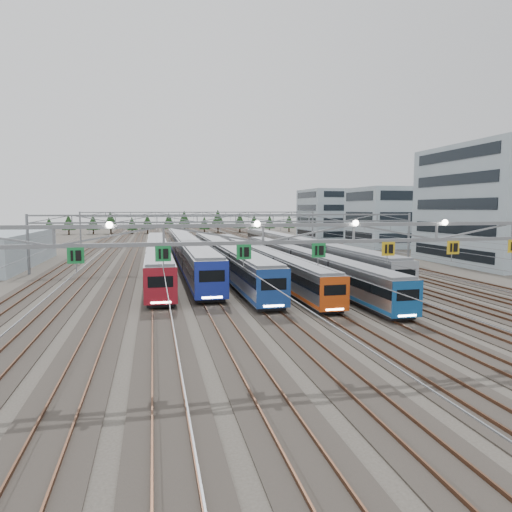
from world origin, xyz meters
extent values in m
plane|color=#47423A|center=(0.00, 0.00, 0.00)|extent=(400.00, 400.00, 0.00)
cube|color=#2D2823|center=(0.00, 100.00, 0.04)|extent=(54.00, 260.00, 0.08)
cube|color=brown|center=(-25.47, 100.00, 0.16)|extent=(0.08, 260.00, 0.16)
cube|color=brown|center=(25.47, 100.00, 0.16)|extent=(0.08, 260.00, 0.16)
cube|color=brown|center=(-0.72, 100.00, 0.16)|extent=(0.08, 260.00, 0.16)
cube|color=brown|center=(0.72, 100.00, 0.16)|extent=(0.08, 260.00, 0.16)
cube|color=black|center=(-11.25, 40.12, 0.42)|extent=(2.40, 52.05, 0.36)
cube|color=#919599|center=(-11.25, 40.12, 2.18)|extent=(2.83, 53.11, 3.18)
cube|color=black|center=(-11.25, 40.12, 2.57)|extent=(2.89, 52.85, 0.96)
cube|color=maroon|center=(-11.25, 40.12, 0.85)|extent=(2.88, 52.85, 0.35)
cube|color=slate|center=(-11.25, 40.12, 3.88)|extent=(2.55, 52.05, 0.25)
cube|color=maroon|center=(-11.25, 13.62, 2.18)|extent=(2.85, 0.12, 3.18)
cube|color=black|center=(-11.25, 13.59, 2.57)|extent=(2.12, 0.10, 0.96)
cube|color=white|center=(-11.25, 13.56, 0.80)|extent=(1.70, 0.06, 0.15)
cube|color=black|center=(-6.75, 48.78, 0.44)|extent=(2.61, 67.09, 0.40)
cube|color=#919599|center=(-6.75, 48.78, 2.35)|extent=(3.08, 68.46, 3.46)
cube|color=black|center=(-6.75, 48.78, 2.77)|extent=(3.14, 68.12, 1.04)
cube|color=#1B2BA3|center=(-6.75, 48.78, 0.90)|extent=(3.13, 68.12, 0.38)
cube|color=slate|center=(-6.75, 48.78, 4.19)|extent=(2.77, 67.09, 0.27)
cube|color=#1B2BA3|center=(-6.75, 14.60, 2.35)|extent=(3.10, 0.12, 3.46)
cube|color=black|center=(-6.75, 14.57, 2.77)|extent=(2.31, 0.10, 1.04)
cube|color=white|center=(-6.75, 14.54, 0.84)|extent=(1.85, 0.06, 0.16)
cube|color=black|center=(-2.25, 37.11, 0.42)|extent=(2.44, 52.94, 0.37)
cube|color=#919599|center=(-2.25, 37.11, 2.21)|extent=(2.87, 54.02, 3.23)
cube|color=black|center=(-2.25, 37.11, 2.60)|extent=(2.93, 53.75, 0.97)
cube|color=navy|center=(-2.25, 37.11, 0.85)|extent=(2.92, 53.75, 0.36)
cube|color=slate|center=(-2.25, 37.11, 3.93)|extent=(2.58, 52.94, 0.26)
cube|color=navy|center=(-2.25, 10.15, 2.21)|extent=(2.89, 0.12, 3.23)
cube|color=black|center=(-2.25, 10.12, 2.60)|extent=(2.15, 0.10, 0.97)
cube|color=white|center=(-2.25, 10.09, 0.80)|extent=(1.72, 0.06, 0.15)
cube|color=black|center=(2.25, 36.85, 0.40)|extent=(2.12, 56.40, 0.32)
cube|color=#919599|center=(2.25, 36.85, 1.96)|extent=(2.50, 57.55, 2.81)
cube|color=black|center=(2.25, 36.85, 2.29)|extent=(2.56, 57.26, 0.85)
cube|color=#DF4C13|center=(2.25, 36.85, 0.78)|extent=(2.55, 57.26, 0.31)
cube|color=slate|center=(2.25, 36.85, 3.45)|extent=(2.25, 56.40, 0.22)
cube|color=#DF4C13|center=(2.25, 8.13, 1.96)|extent=(2.52, 0.12, 2.81)
cube|color=black|center=(2.25, 8.10, 2.29)|extent=(1.87, 0.10, 0.85)
cube|color=white|center=(2.25, 8.07, 0.73)|extent=(1.50, 0.06, 0.13)
cube|color=black|center=(6.75, 30.59, 0.40)|extent=(2.13, 50.38, 0.32)
cube|color=#919599|center=(6.75, 30.59, 1.96)|extent=(2.50, 51.41, 2.81)
cube|color=black|center=(6.75, 30.59, 2.30)|extent=(2.56, 51.15, 0.85)
cube|color=#16539B|center=(6.75, 30.59, 0.78)|extent=(2.55, 51.15, 0.31)
cube|color=slate|center=(6.75, 30.59, 3.46)|extent=(2.25, 50.38, 0.22)
cube|color=#16539B|center=(6.75, 4.94, 1.96)|extent=(2.52, 0.12, 2.81)
cube|color=black|center=(6.75, 4.91, 2.30)|extent=(1.88, 0.10, 0.85)
cube|color=white|center=(6.75, 4.88, 0.73)|extent=(1.50, 0.06, 0.13)
cube|color=black|center=(11.25, 45.97, 0.42)|extent=(2.42, 64.91, 0.37)
cube|color=#919599|center=(11.25, 45.97, 2.20)|extent=(2.85, 66.23, 3.21)
cube|color=black|center=(11.25, 45.97, 2.59)|extent=(2.91, 65.90, 0.97)
cube|color=#9499A1|center=(11.25, 45.97, 0.85)|extent=(2.90, 65.90, 0.36)
cube|color=slate|center=(11.25, 45.97, 3.91)|extent=(2.57, 64.91, 0.25)
cube|color=#9499A1|center=(11.25, 12.91, 2.20)|extent=(2.87, 0.12, 3.21)
cube|color=black|center=(11.25, 12.88, 2.59)|extent=(2.14, 0.10, 0.97)
cube|color=white|center=(11.25, 12.85, 0.80)|extent=(1.71, 0.06, 0.15)
cube|color=gray|center=(0.00, 0.00, 7.80)|extent=(56.00, 0.22, 0.22)
cube|color=gray|center=(0.00, 0.00, 6.80)|extent=(56.00, 0.22, 0.22)
cube|color=#1B883F|center=(-15.75, -0.12, 6.30)|extent=(0.85, 0.06, 0.85)
cube|color=#1B883F|center=(-11.25, -0.12, 6.30)|extent=(0.85, 0.06, 0.85)
cube|color=#1B883F|center=(-6.75, -0.12, 6.30)|extent=(0.85, 0.06, 0.85)
cube|color=#1B883F|center=(-2.25, -0.12, 6.30)|extent=(0.85, 0.06, 0.85)
cube|color=gold|center=(2.25, -0.12, 6.30)|extent=(0.85, 0.06, 0.85)
cube|color=gold|center=(6.75, -0.12, 6.30)|extent=(0.85, 0.06, 0.85)
cylinder|color=gray|center=(-28.00, 40.00, 4.00)|extent=(0.36, 0.36, 8.00)
cylinder|color=gray|center=(28.00, 40.00, 4.00)|extent=(0.36, 0.36, 8.00)
cube|color=gray|center=(0.00, 40.00, 7.80)|extent=(56.00, 0.22, 0.22)
cube|color=gray|center=(0.00, 40.00, 6.80)|extent=(56.00, 0.22, 0.22)
cylinder|color=gray|center=(-28.00, 85.00, 4.00)|extent=(0.36, 0.36, 8.00)
cylinder|color=gray|center=(28.00, 85.00, 4.00)|extent=(0.36, 0.36, 8.00)
cube|color=gray|center=(0.00, 85.00, 7.80)|extent=(56.00, 0.22, 0.22)
cube|color=gray|center=(0.00, 85.00, 6.80)|extent=(56.00, 0.22, 0.22)
cube|color=#97A8B4|center=(41.80, 36.01, 9.20)|extent=(18.00, 22.00, 18.40)
cube|color=#97A8B4|center=(40.45, 70.01, 6.72)|extent=(14.00, 16.00, 13.44)
cube|color=#97A8B4|center=(40.97, 95.81, 6.99)|extent=(22.00, 18.00, 13.99)
cube|color=#97A8B4|center=(-34.40, 49.96, 2.56)|extent=(10.00, 30.00, 5.12)
camera|label=1|loc=(-11.75, -25.38, 8.77)|focal=32.00mm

